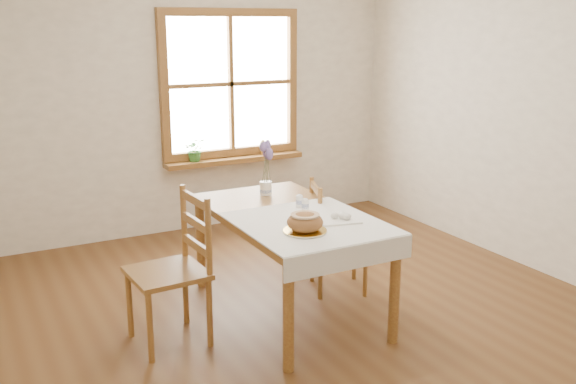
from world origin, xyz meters
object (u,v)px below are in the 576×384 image
Objects in this scene: chair_left at (167,271)px; bread_plate at (305,231)px; flower_vase at (266,189)px; chair_right at (339,236)px; dining_table at (288,224)px.

chair_left is 3.71× the size of bread_plate.
bread_plate is 0.97m from flower_vase.
chair_right reaches higher than flower_vase.
chair_right is (1.44, 0.22, -0.06)m from chair_left.
chair_right is (0.54, 0.17, -0.23)m from dining_table.
dining_table is 0.61m from chair_right.
chair_left is (-0.91, -0.04, -0.17)m from dining_table.
chair_right is 0.67m from flower_vase.
flower_vase is at bearing 78.77° from bread_plate.
chair_left is at bearing 151.76° from bread_plate.
dining_table is 0.92m from chair_left.
chair_left is at bearing -177.30° from dining_table.
chair_left reaches higher than chair_right.
flower_vase is (0.19, 0.95, 0.03)m from bread_plate.
bread_plate is at bearing -105.04° from dining_table.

